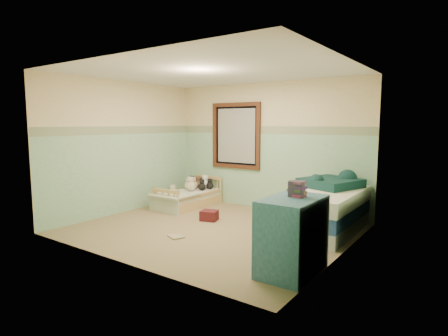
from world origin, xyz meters
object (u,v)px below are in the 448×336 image
Objects in this scene: twin_bed_frame at (326,224)px; red_pillow at (209,215)px; toddler_bed_frame at (189,202)px; plush_floor_cream at (173,196)px; dresser at (292,236)px; floor_book at (176,237)px; plush_floor_tan at (176,201)px.

red_pillow is at bearing -162.95° from twin_bed_frame.
plush_floor_cream reaches higher than toddler_bed_frame.
plush_floor_cream is at bearing 176.84° from twin_bed_frame.
toddler_bed_frame is 5.55× the size of plush_floor_cream.
floor_book is (-1.98, 0.21, -0.43)m from dresser.
toddler_bed_frame is 0.57m from plush_floor_cream.
dresser is at bearing -30.96° from toddler_bed_frame.
twin_bed_frame reaches higher than toddler_bed_frame.
toddler_bed_frame reaches higher than red_pillow.
twin_bed_frame is at bearing 0.70° from plush_floor_tan.
plush_floor_cream is at bearing 142.95° from plush_floor_tan.
plush_floor_tan is 0.11× the size of twin_bed_frame.
red_pillow reaches higher than floor_book.
plush_floor_tan reaches higher than floor_book.
floor_book is at bearing -54.43° from toddler_bed_frame.
toddler_bed_frame is 1.62× the size of dresser.
plush_floor_cream is 0.39m from plush_floor_tan.
floor_book is at bearing -136.20° from twin_bed_frame.
red_pillow is at bearing 149.64° from dresser.
plush_floor_tan is 0.24× the size of dresser.
twin_bed_frame reaches higher than floor_book.
plush_floor_tan is 0.75× the size of red_pillow.
plush_floor_cream is 1.21× the size of plush_floor_tan.
dresser reaches higher than toddler_bed_frame.
red_pillow is at bearing 122.87° from floor_book.
plush_floor_tan is at bearing 152.33° from dresser.
twin_bed_frame is at bearing 66.69° from floor_book.
plush_floor_cream is at bearing 154.09° from red_pillow.
toddler_bed_frame is at bearing 178.61° from twin_bed_frame.
plush_floor_tan is at bearing 157.14° from red_pillow.
toddler_bed_frame is 0.76× the size of twin_bed_frame.
dresser is (3.21, -1.93, 0.35)m from toddler_bed_frame.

